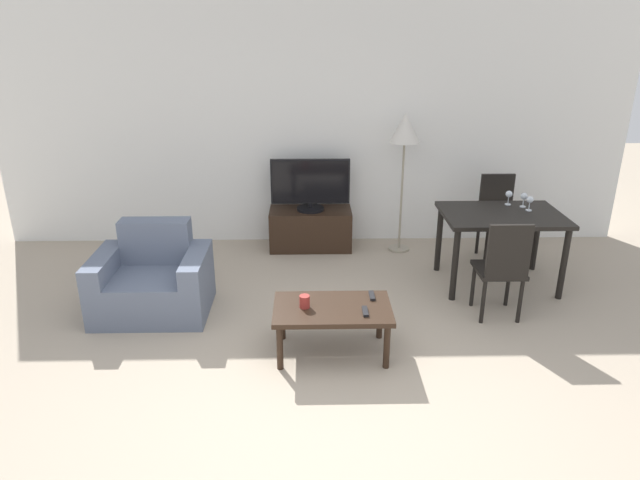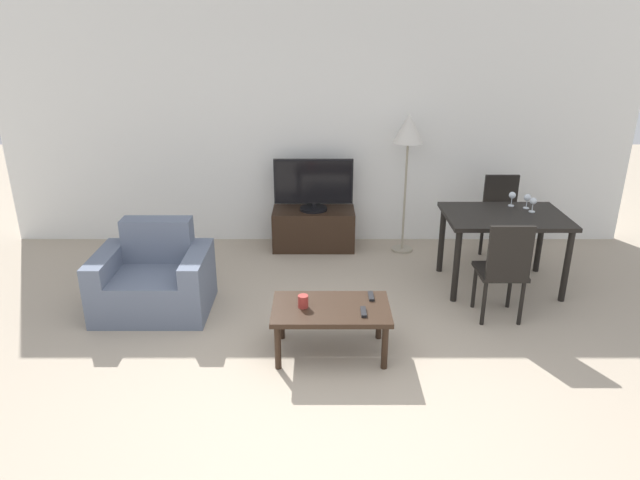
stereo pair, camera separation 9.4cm
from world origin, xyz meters
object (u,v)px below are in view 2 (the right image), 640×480
Objects in this scene: cup_white_near at (303,301)px; tv_stand at (313,229)px; coffee_table at (330,313)px; dining_table at (503,224)px; dining_chair_far at (500,214)px; wine_glass_center at (527,198)px; wine_glass_right at (532,202)px; dining_chair_near at (503,267)px; floor_lamp at (408,134)px; armchair at (154,281)px; remote_secondary at (363,312)px; tv at (313,185)px; wine_glass_left at (511,196)px; remote_primary at (370,296)px.

tv_stand is at bearing 88.56° from cup_white_near.
coffee_table is 0.24m from cup_white_near.
dining_chair_far is (0.20, 0.71, -0.14)m from dining_table.
wine_glass_center is at bearing 36.20° from coffee_table.
wine_glass_right reaches higher than dining_table.
dining_table is 1.24× the size of dining_chair_near.
floor_lamp is (-0.63, 1.64, 0.83)m from dining_chair_near.
armchair is 3.03m from floor_lamp.
armchair is 1.07× the size of tv_stand.
cup_white_near is at bearing -28.75° from armchair.
coffee_table is at bearing -85.97° from tv_stand.
remote_secondary is at bearing -24.80° from armchair.
dining_chair_far is 6.32× the size of wine_glass_center.
dining_chair_far is (2.05, -0.30, 0.28)m from tv_stand.
armchair is at bearing 151.25° from cup_white_near.
dining_chair_far reaches higher than wine_glass_right.
wine_glass_right is at bearing -82.94° from dining_chair_far.
tv is 0.57× the size of floor_lamp.
floor_lamp is at bearing 30.04° from armchair.
dining_chair_far is 6.32× the size of wine_glass_left.
remote_secondary is at bearing -153.21° from dining_chair_near.
dining_chair_far is at bearing 48.80° from remote_primary.
dining_chair_near is 1.09m from wine_glass_left.
wine_glass_left is 1.00× the size of wine_glass_right.
armchair is 6.64× the size of remote_primary.
dining_chair_far reaches higher than tv_stand.
tv is at bearing 133.77° from dining_chair_near.
dining_chair_near is 1.23m from remote_primary.
cup_white_near is (-0.22, -0.00, 0.10)m from coffee_table.
coffee_table is 0.80× the size of dining_table.
wine_glass_center is at bearing -31.55° from wine_glass_left.
coffee_table is 6.29× the size of wine_glass_left.
tv is 2.17m from remote_primary.
dining_chair_near is 0.98m from wine_glass_right.
dining_chair_far is 0.73m from wine_glass_right.
dining_table is (1.69, 1.24, 0.29)m from coffee_table.
dining_table is at bearing 8.57° from armchair.
tv_stand is 2.27m from coffee_table.
wine_glass_right is at bearing 39.33° from remote_secondary.
wine_glass_center is at bearing 37.83° from remote_primary.
wine_glass_left is (2.05, 1.51, 0.39)m from cup_white_near.
wine_glass_center and wine_glass_right have the same top height.
tv_stand is 9.37× the size of cup_white_near.
wine_glass_right is (2.19, 1.32, 0.39)m from cup_white_near.
armchair is at bearing -133.51° from tv.
wine_glass_left reaches higher than tv_stand.
wine_glass_left is at bearing 70.93° from dining_chair_near.
tv_stand is at bearing 90.00° from tv.
floor_lamp is 10.44× the size of remote_primary.
cup_white_near is (-1.91, -1.25, -0.19)m from dining_table.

